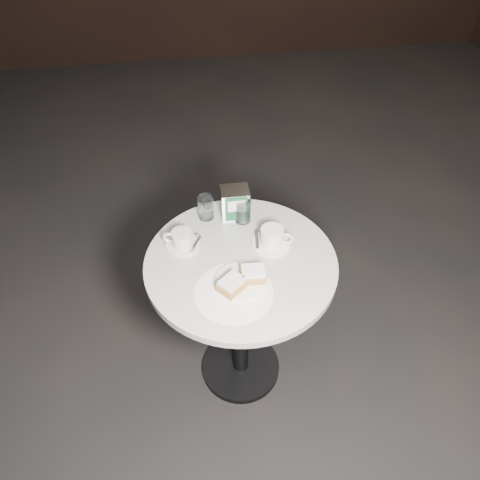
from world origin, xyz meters
The scene contains 9 objects.
ground centered at (0.00, 0.00, 0.00)m, with size 7.00×7.00×0.00m, color black.
cafe_table centered at (0.00, 0.00, 0.55)m, with size 0.70×0.70×0.74m.
sugar_spill centered at (-0.05, -0.14, 0.75)m, with size 0.27×0.27×0.00m, color white.
beignet_plate centered at (-0.01, -0.11, 0.77)m, with size 0.22×0.22×0.06m.
coffee_cup_left centered at (-0.20, 0.11, 0.77)m, with size 0.15×0.15×0.07m.
coffee_cup_right centered at (0.13, 0.07, 0.78)m, with size 0.19×0.19×0.08m.
water_glass_left centered at (-0.10, 0.26, 0.79)m, with size 0.06×0.06×0.10m.
water_glass_right centered at (0.04, 0.22, 0.80)m, with size 0.07×0.07×0.10m.
napkin_dispenser centered at (0.01, 0.25, 0.81)m, with size 0.11×0.09×0.13m.
Camera 1 is at (-0.17, -1.14, 1.98)m, focal length 35.00 mm.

